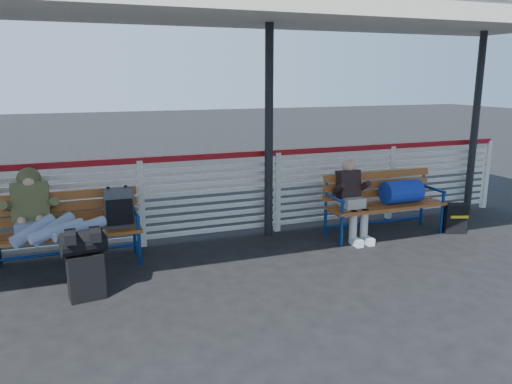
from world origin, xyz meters
name	(u,v)px	position (x,y,z in m)	size (l,w,h in m)	color
ground	(170,303)	(0.00, 0.00, 0.00)	(60.00, 60.00, 0.00)	black
fence	(141,200)	(0.00, 1.90, 0.66)	(12.08, 0.08, 1.24)	silver
canopy	(143,4)	(0.00, 0.87, 3.04)	(12.60, 3.60, 3.16)	silver
luggage_stack	(85,262)	(-0.79, 0.41, 0.40)	(0.48, 0.31, 0.74)	black
bench_left	(82,218)	(-0.78, 1.44, 0.60)	(1.80, 0.56, 0.94)	#A65A20
bench_right	(392,195)	(3.54, 1.20, 0.59)	(1.80, 0.56, 0.92)	#A65A20
traveler_man	(49,223)	(-1.14, 1.10, 0.67)	(0.94, 1.64, 0.77)	#8090AC
companion_person	(352,198)	(2.86, 1.19, 0.60)	(0.32, 0.66, 1.15)	#B6B2A5
suitcase_side	(455,218)	(4.46, 0.90, 0.22)	(0.36, 0.28, 0.44)	black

